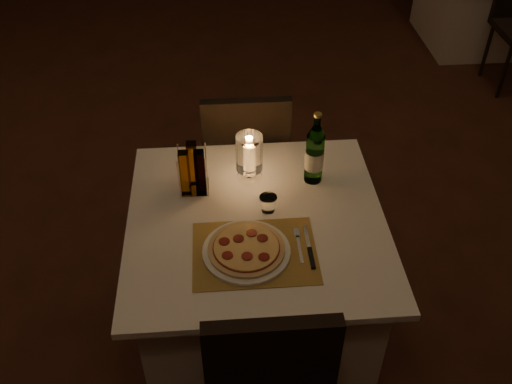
{
  "coord_description": "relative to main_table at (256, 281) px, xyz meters",
  "views": [
    {
      "loc": [
        0.01,
        -2.4,
        2.25
      ],
      "look_at": [
        0.13,
        -0.77,
        0.86
      ],
      "focal_mm": 40.0,
      "sensor_mm": 36.0,
      "label": 1
    }
  ],
  "objects": [
    {
      "name": "hurricane_candle",
      "position": [
        -0.01,
        0.25,
        0.49
      ],
      "size": [
        0.11,
        0.11,
        0.21
      ],
      "color": "white",
      "rests_on": "main_table"
    },
    {
      "name": "floor",
      "position": [
        -0.13,
        0.79,
        -0.38
      ],
      "size": [
        8.0,
        10.0,
        0.02
      ],
      "primitive_type": "cube",
      "color": "#472217",
      "rests_on": "ground"
    },
    {
      "name": "fork",
      "position": [
        0.15,
        -0.15,
        0.37
      ],
      "size": [
        0.02,
        0.18,
        0.0
      ],
      "color": "silver",
      "rests_on": "placemat"
    },
    {
      "name": "plate",
      "position": [
        -0.05,
        -0.18,
        0.38
      ],
      "size": [
        0.32,
        0.32,
        0.01
      ],
      "primitive_type": "cylinder",
      "color": "white",
      "rests_on": "placemat"
    },
    {
      "name": "knife",
      "position": [
        0.18,
        -0.21,
        0.37
      ],
      "size": [
        0.02,
        0.22,
        0.01
      ],
      "color": "black",
      "rests_on": "placemat"
    },
    {
      "name": "chair_far",
      "position": [
        0.0,
        0.71,
        0.18
      ],
      "size": [
        0.42,
        0.42,
        0.9
      ],
      "color": "black",
      "rests_on": "ground"
    },
    {
      "name": "main_table",
      "position": [
        0.0,
        0.0,
        0.0
      ],
      "size": [
        1.0,
        1.0,
        0.74
      ],
      "color": "white",
      "rests_on": "ground"
    },
    {
      "name": "water_bottle",
      "position": [
        0.25,
        0.23,
        0.5
      ],
      "size": [
        0.08,
        0.08,
        0.32
      ],
      "color": "#649E55",
      "rests_on": "main_table"
    },
    {
      "name": "cruet_caddy",
      "position": [
        -0.24,
        0.2,
        0.46
      ],
      "size": [
        0.12,
        0.12,
        0.21
      ],
      "color": "white",
      "rests_on": "main_table"
    },
    {
      "name": "pizza",
      "position": [
        -0.05,
        -0.18,
        0.39
      ],
      "size": [
        0.28,
        0.28,
        0.02
      ],
      "color": "#D8B77F",
      "rests_on": "plate"
    },
    {
      "name": "placemat",
      "position": [
        -0.02,
        -0.18,
        0.37
      ],
      "size": [
        0.45,
        0.34,
        0.0
      ],
      "primitive_type": "cube",
      "color": "#A47E39",
      "rests_on": "main_table"
    },
    {
      "name": "tumbler",
      "position": [
        0.05,
        0.05,
        0.4
      ],
      "size": [
        0.07,
        0.07,
        0.07
      ],
      "primitive_type": null,
      "color": "white",
      "rests_on": "main_table"
    }
  ]
}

